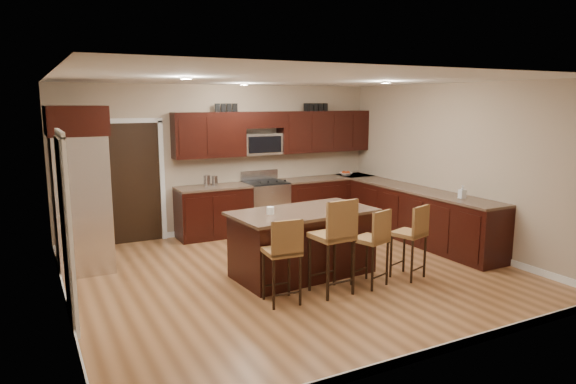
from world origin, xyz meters
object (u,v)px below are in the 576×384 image
refrigerator (80,187)px  stool_extra (413,233)px  range (266,205)px  stool_left (284,251)px  island (303,245)px  stool_mid (335,235)px  stool_right (374,239)px

refrigerator → stool_extra: refrigerator is taller
range → stool_left: (-1.35, -3.38, 0.19)m
range → island: bearing=-103.6°
stool_mid → refrigerator: size_ratio=0.52×
refrigerator → island: bearing=-32.8°
refrigerator → stool_extra: bearing=-33.2°
island → stool_extra: stool_extra is taller
stool_left → stool_mid: size_ratio=0.86×
range → island: size_ratio=0.54×
stool_left → refrigerator: (-1.95, 2.57, 0.54)m
stool_right → stool_extra: same height
range → refrigerator: size_ratio=0.47×
stool_right → refrigerator: 4.21m
stool_left → stool_extra: stool_left is taller
stool_left → stool_mid: stool_mid is taller
island → stool_left: stool_left is taller
range → stool_right: bearing=-90.3°
stool_mid → stool_extra: stool_mid is taller
range → refrigerator: refrigerator is taller
stool_left → stool_right: bearing=4.6°
stool_left → refrigerator: size_ratio=0.45×
range → stool_left: 3.64m
stool_mid → stool_extra: bearing=-3.4°
stool_left → stool_mid: 0.73m
island → stool_mid: size_ratio=1.67×
stool_left → stool_mid: (0.72, -0.01, 0.11)m
island → stool_left: (-0.73, -0.84, 0.23)m
island → stool_mid: (-0.02, -0.85, 0.34)m
stool_right → stool_extra: (0.65, 0.00, 0.00)m
stool_extra → refrigerator: bearing=129.1°
stool_right → stool_extra: 0.65m
stool_mid → stool_right: (0.61, 0.01, -0.12)m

